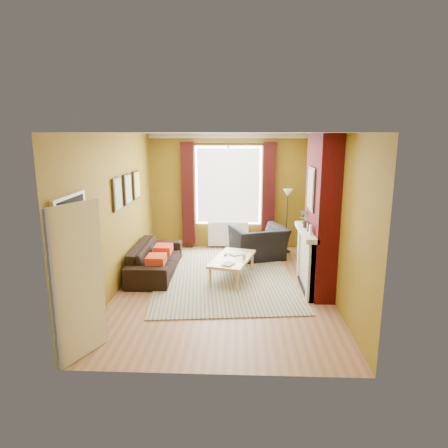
{
  "coord_description": "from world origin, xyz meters",
  "views": [
    {
      "loc": [
        0.31,
        -6.96,
        2.79
      ],
      "look_at": [
        0.0,
        0.25,
        1.15
      ],
      "focal_mm": 32.0,
      "sensor_mm": 36.0,
      "label": 1
    }
  ],
  "objects": [
    {
      "name": "ground",
      "position": [
        0.0,
        0.0,
        0.0
      ],
      "size": [
        5.5,
        5.5,
        0.0
      ],
      "primitive_type": "plane",
      "color": "brown",
      "rests_on": "ground"
    },
    {
      "name": "room_walls",
      "position": [
        0.64,
        0.28,
        1.39
      ],
      "size": [
        3.82,
        5.54,
        2.83
      ],
      "color": "olive",
      "rests_on": "ground"
    },
    {
      "name": "striped_rug",
      "position": [
        -0.02,
        0.54,
        0.01
      ],
      "size": [
        3.02,
        3.93,
        0.02
      ],
      "rotation": [
        0.0,
        0.0,
        0.1
      ],
      "color": "#316689",
      "rests_on": "ground"
    },
    {
      "name": "sofa",
      "position": [
        -1.42,
        0.73,
        0.3
      ],
      "size": [
        0.85,
        2.09,
        0.61
      ],
      "primitive_type": "imported",
      "rotation": [
        0.0,
        0.0,
        1.59
      ],
      "color": "black",
      "rests_on": "ground"
    },
    {
      "name": "armchair",
      "position": [
        0.71,
        1.77,
        0.37
      ],
      "size": [
        1.42,
        1.33,
        0.75
      ],
      "primitive_type": "imported",
      "rotation": [
        0.0,
        0.0,
        3.48
      ],
      "color": "black",
      "rests_on": "ground"
    },
    {
      "name": "coffee_table",
      "position": [
        0.15,
        0.47,
        0.39
      ],
      "size": [
        0.96,
        1.42,
        0.43
      ],
      "rotation": [
        0.0,
        0.0,
        -0.26
      ],
      "color": "tan",
      "rests_on": "ground"
    },
    {
      "name": "wicker_stool",
      "position": [
        0.58,
        2.4,
        0.2
      ],
      "size": [
        0.33,
        0.33,
        0.41
      ],
      "rotation": [
        0.0,
        0.0,
        0.03
      ],
      "color": "#9F7345",
      "rests_on": "ground"
    },
    {
      "name": "floor_lamp",
      "position": [
        1.4,
        2.32,
        1.2
      ],
      "size": [
        0.24,
        0.24,
        1.53
      ],
      "rotation": [
        0.0,
        0.0,
        -0.08
      ],
      "color": "black",
      "rests_on": "ground"
    },
    {
      "name": "book_a",
      "position": [
        0.0,
        0.08,
        0.44
      ],
      "size": [
        0.27,
        0.3,
        0.02
      ],
      "primitive_type": "imported",
      "rotation": [
        0.0,
        0.0,
        -0.45
      ],
      "color": "#999999",
      "rests_on": "coffee_table"
    },
    {
      "name": "book_b",
      "position": [
        0.18,
        0.76,
        0.44
      ],
      "size": [
        0.34,
        0.32,
        0.02
      ],
      "primitive_type": "imported",
      "rotation": [
        0.0,
        0.0,
        -0.98
      ],
      "color": "#999999",
      "rests_on": "coffee_table"
    },
    {
      "name": "mug",
      "position": [
        0.38,
        0.39,
        0.47
      ],
      "size": [
        0.09,
        0.09,
        0.08
      ],
      "primitive_type": "imported",
      "rotation": [
        0.0,
        0.0,
        0.03
      ],
      "color": "#999999",
      "rests_on": "coffee_table"
    },
    {
      "name": "tv_remote",
      "position": [
        0.01,
        0.62,
        0.44
      ],
      "size": [
        0.06,
        0.17,
        0.02
      ],
      "rotation": [
        0.0,
        0.0,
        -0.07
      ],
      "color": "#27272A",
      "rests_on": "coffee_table"
    }
  ]
}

